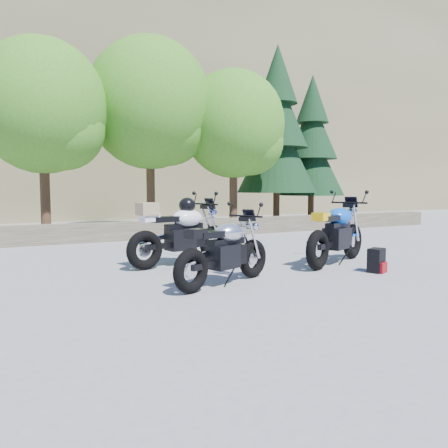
{
  "coord_description": "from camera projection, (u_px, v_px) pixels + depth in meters",
  "views": [
    {
      "loc": [
        -3.59,
        -6.49,
        1.45
      ],
      "look_at": [
        0.2,
        1.0,
        0.75
      ],
      "focal_mm": 35.0,
      "sensor_mm": 36.0,
      "label": 1
    }
  ],
  "objects": [
    {
      "name": "ground",
      "position": [
        240.0,
        272.0,
        7.51
      ],
      "size": [
        90.0,
        90.0,
        0.0
      ],
      "primitive_type": "plane",
      "color": "gray",
      "rests_on": "ground"
    },
    {
      "name": "stone_wall",
      "position": [
        146.0,
        230.0,
        12.38
      ],
      "size": [
        22.0,
        0.55,
        0.5
      ],
      "primitive_type": "cube",
      "color": "#4C4333",
      "rests_on": "ground"
    },
    {
      "name": "hillside",
      "position": [
        97.0,
        108.0,
        33.14
      ],
      "size": [
        80.0,
        30.0,
        15.0
      ],
      "primitive_type": "cube",
      "color": "brown",
      "rests_on": "ground"
    },
    {
      "name": "tree_decid_left",
      "position": [
        47.0,
        111.0,
        12.48
      ],
      "size": [
        3.67,
        3.67,
        5.62
      ],
      "color": "#382314",
      "rests_on": "ground"
    },
    {
      "name": "tree_decid_mid",
      "position": [
        153.0,
        108.0,
        14.28
      ],
      "size": [
        4.08,
        4.08,
        6.24
      ],
      "color": "#382314",
      "rests_on": "ground"
    },
    {
      "name": "tree_decid_right",
      "position": [
        237.0,
        128.0,
        15.05
      ],
      "size": [
        3.54,
        3.54,
        5.41
      ],
      "color": "#382314",
      "rests_on": "ground"
    },
    {
      "name": "conifer_near",
      "position": [
        277.0,
        131.0,
        17.28
      ],
      "size": [
        3.17,
        3.17,
        7.06
      ],
      "color": "#382314",
      "rests_on": "ground"
    },
    {
      "name": "conifer_far",
      "position": [
        312.0,
        146.0,
        18.84
      ],
      "size": [
        2.82,
        2.82,
        6.27
      ],
      "color": "#382314",
      "rests_on": "ground"
    },
    {
      "name": "silver_bike",
      "position": [
        225.0,
        252.0,
        6.5
      ],
      "size": [
        1.94,
        0.96,
        1.02
      ],
      "rotation": [
        0.0,
        0.0,
        0.39
      ],
      "color": "black",
      "rests_on": "ground"
    },
    {
      "name": "white_bike",
      "position": [
        181.0,
        232.0,
        8.17
      ],
      "size": [
        2.26,
        0.84,
        1.27
      ],
      "rotation": [
        0.0,
        0.0,
        0.23
      ],
      "color": "black",
      "rests_on": "ground"
    },
    {
      "name": "blue_bike",
      "position": [
        337.0,
        234.0,
        8.3
      ],
      "size": [
        2.18,
        1.17,
        1.17
      ],
      "rotation": [
        0.0,
        0.0,
        0.44
      ],
      "color": "black",
      "rests_on": "ground"
    },
    {
      "name": "backpack",
      "position": [
        377.0,
        261.0,
        7.48
      ],
      "size": [
        0.37,
        0.35,
        0.41
      ],
      "rotation": [
        0.0,
        0.0,
        0.41
      ],
      "color": "black",
      "rests_on": "ground"
    }
  ]
}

